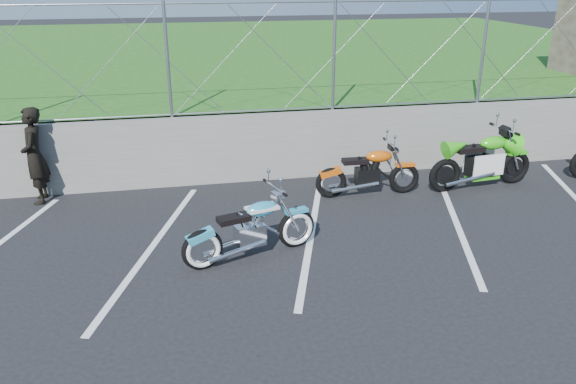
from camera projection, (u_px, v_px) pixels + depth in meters
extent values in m
plane|color=black|center=(329.00, 262.00, 7.77)|extent=(90.00, 90.00, 0.00)
cube|color=#61615D|center=(281.00, 145.00, 10.72)|extent=(30.00, 0.22, 1.30)
cube|color=#1E5015|center=(228.00, 65.00, 19.83)|extent=(30.00, 20.00, 1.30)
cylinder|color=gray|center=(280.00, 2.00, 9.77)|extent=(28.00, 0.03, 0.03)
cylinder|color=gray|center=(281.00, 109.00, 10.47)|extent=(28.00, 0.03, 0.03)
cube|color=silver|center=(153.00, 245.00, 8.24)|extent=(1.49, 4.31, 0.01)
cube|color=silver|center=(312.00, 231.00, 8.68)|extent=(1.49, 4.31, 0.01)
cube|color=silver|center=(455.00, 218.00, 9.13)|extent=(1.49, 4.31, 0.01)
torus|color=black|center=(202.00, 250.00, 7.49)|extent=(0.59, 0.26, 0.58)
torus|color=black|center=(296.00, 228.00, 8.11)|extent=(0.59, 0.26, 0.58)
cube|color=silver|center=(250.00, 235.00, 7.77)|extent=(0.46, 0.35, 0.30)
ellipsoid|color=#2E98BB|center=(262.00, 209.00, 7.73)|extent=(0.51, 0.34, 0.20)
cube|color=black|center=(234.00, 219.00, 7.57)|extent=(0.48, 0.33, 0.08)
cube|color=#2E98BB|center=(296.00, 211.00, 8.01)|extent=(0.36, 0.22, 0.05)
cylinder|color=silver|center=(275.00, 187.00, 7.71)|extent=(0.20, 0.62, 0.02)
torus|color=black|center=(331.00, 183.00, 9.88)|extent=(0.56, 0.12, 0.56)
torus|color=black|center=(404.00, 178.00, 10.10)|extent=(0.56, 0.12, 0.56)
cube|color=black|center=(367.00, 176.00, 9.96)|extent=(0.42, 0.27, 0.31)
ellipsoid|color=#D3560C|center=(379.00, 156.00, 9.86)|extent=(0.48, 0.23, 0.21)
cube|color=black|center=(355.00, 161.00, 9.81)|extent=(0.46, 0.23, 0.08)
cube|color=#D3560C|center=(405.00, 165.00, 10.00)|extent=(0.35, 0.15, 0.05)
cylinder|color=silver|center=(390.00, 144.00, 9.81)|extent=(0.05, 0.65, 0.03)
torus|color=black|center=(445.00, 175.00, 10.13)|extent=(0.64, 0.18, 0.63)
torus|color=black|center=(514.00, 167.00, 10.55)|extent=(0.64, 0.18, 0.63)
cube|color=black|center=(480.00, 166.00, 10.29)|extent=(0.51, 0.34, 0.36)
ellipsoid|color=#37C718|center=(494.00, 143.00, 10.20)|extent=(0.58, 0.31, 0.24)
cube|color=black|center=(469.00, 149.00, 10.09)|extent=(0.55, 0.31, 0.09)
cube|color=#37C718|center=(517.00, 152.00, 10.44)|extent=(0.41, 0.20, 0.06)
cylinder|color=silver|center=(504.00, 129.00, 10.16)|extent=(0.11, 0.76, 0.03)
imported|color=black|center=(34.00, 156.00, 9.52)|extent=(0.45, 0.64, 1.67)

